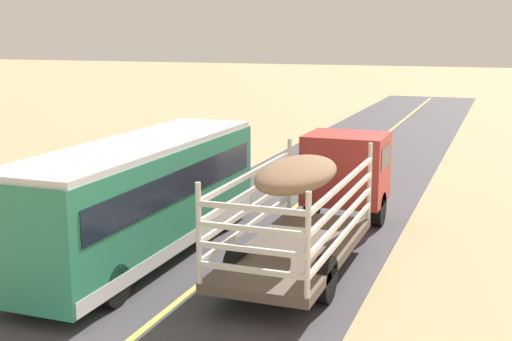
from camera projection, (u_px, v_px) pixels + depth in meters
The scene contains 2 objects.
livestock_truck at pixel (329, 183), 19.69m from camera, with size 2.53×9.70×3.02m.
bus at pixel (142, 196), 18.29m from camera, with size 2.54×10.00×3.21m.
Camera 1 is at (6.78, -6.74, 6.08)m, focal length 47.52 mm.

